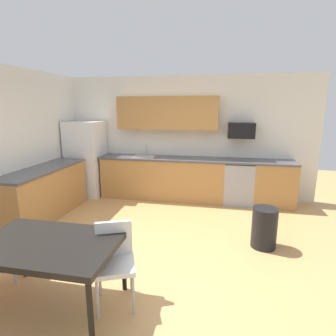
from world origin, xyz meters
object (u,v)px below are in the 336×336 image
(refrigerator, at_px, (86,159))
(chair_near_table, at_px, (115,257))
(dining_table, at_px, (47,247))
(trash_bin, at_px, (264,228))
(microwave, at_px, (241,130))
(oven_range, at_px, (238,182))

(refrigerator, relative_size, chair_near_table, 2.01)
(refrigerator, distance_m, dining_table, 3.78)
(refrigerator, relative_size, trash_bin, 2.84)
(refrigerator, height_order, microwave, microwave)
(chair_near_table, bearing_deg, microwave, 67.61)
(oven_range, height_order, chair_near_table, oven_range)
(refrigerator, xyz_separation_m, dining_table, (1.42, -3.50, -0.19))
(oven_range, xyz_separation_m, dining_table, (-2.04, -3.58, 0.21))
(dining_table, relative_size, trash_bin, 2.33)
(dining_table, bearing_deg, microwave, 61.02)
(oven_range, distance_m, dining_table, 4.12)
(refrigerator, distance_m, trash_bin, 4.18)
(refrigerator, xyz_separation_m, chair_near_table, (2.03, -3.28, -0.35))
(refrigerator, relative_size, oven_range, 1.88)
(dining_table, bearing_deg, trash_bin, 36.41)
(refrigerator, bearing_deg, microwave, 2.98)
(microwave, distance_m, chair_near_table, 3.89)
(oven_range, bearing_deg, microwave, 90.00)
(oven_range, relative_size, microwave, 1.69)
(chair_near_table, bearing_deg, dining_table, -160.46)
(microwave, bearing_deg, refrigerator, -177.02)
(refrigerator, bearing_deg, dining_table, -67.94)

